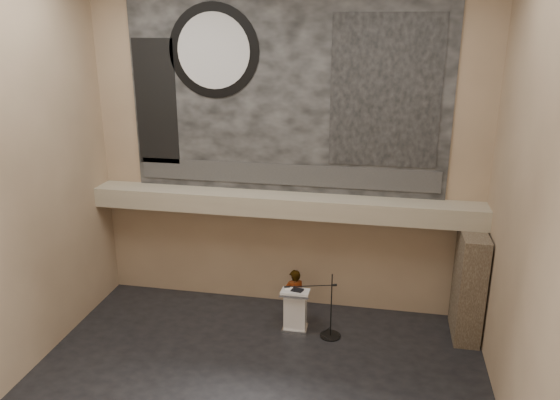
# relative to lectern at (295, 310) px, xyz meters

# --- Properties ---
(floor) EXTENTS (10.00, 10.00, 0.00)m
(floor) POSITION_rel_lectern_xyz_m (-0.51, -2.55, -0.55)
(floor) COLOR black
(floor) RESTS_ON ground
(wall_back) EXTENTS (10.00, 0.02, 8.50)m
(wall_back) POSITION_rel_lectern_xyz_m (-0.51, 1.45, 3.70)
(wall_back) COLOR #8C7258
(wall_back) RESTS_ON floor
(wall_front) EXTENTS (10.00, 0.02, 8.50)m
(wall_front) POSITION_rel_lectern_xyz_m (-0.51, -6.55, 3.70)
(wall_front) COLOR #8C7258
(wall_front) RESTS_ON floor
(wall_left) EXTENTS (0.02, 8.00, 8.50)m
(wall_left) POSITION_rel_lectern_xyz_m (-5.51, -2.55, 3.70)
(wall_left) COLOR #8C7258
(wall_left) RESTS_ON floor
(wall_right) EXTENTS (0.02, 8.00, 8.50)m
(wall_right) POSITION_rel_lectern_xyz_m (4.49, -2.55, 3.70)
(wall_right) COLOR #8C7258
(wall_right) RESTS_ON floor
(soffit) EXTENTS (10.00, 0.80, 0.50)m
(soffit) POSITION_rel_lectern_xyz_m (-0.51, 1.05, 2.40)
(soffit) COLOR gray
(soffit) RESTS_ON wall_back
(sprinkler_left) EXTENTS (0.04, 0.04, 0.06)m
(sprinkler_left) POSITION_rel_lectern_xyz_m (-2.11, 1.00, 2.12)
(sprinkler_left) COLOR #B2893D
(sprinkler_left) RESTS_ON soffit
(sprinkler_right) EXTENTS (0.04, 0.04, 0.06)m
(sprinkler_right) POSITION_rel_lectern_xyz_m (1.39, 1.00, 2.12)
(sprinkler_right) COLOR #B2893D
(sprinkler_right) RESTS_ON soffit
(banner) EXTENTS (8.00, 0.05, 5.00)m
(banner) POSITION_rel_lectern_xyz_m (-0.51, 1.42, 5.15)
(banner) COLOR black
(banner) RESTS_ON wall_back
(banner_text_strip) EXTENTS (7.76, 0.02, 0.55)m
(banner_text_strip) POSITION_rel_lectern_xyz_m (-0.51, 1.38, 3.10)
(banner_text_strip) COLOR #2E2E2E
(banner_text_strip) RESTS_ON banner
(banner_clock_rim) EXTENTS (2.30, 0.02, 2.30)m
(banner_clock_rim) POSITION_rel_lectern_xyz_m (-2.31, 1.38, 6.15)
(banner_clock_rim) COLOR black
(banner_clock_rim) RESTS_ON banner
(banner_clock_face) EXTENTS (1.84, 0.02, 1.84)m
(banner_clock_face) POSITION_rel_lectern_xyz_m (-2.31, 1.36, 6.15)
(banner_clock_face) COLOR silver
(banner_clock_face) RESTS_ON banner
(banner_building_print) EXTENTS (2.60, 0.02, 3.60)m
(banner_building_print) POSITION_rel_lectern_xyz_m (1.89, 1.38, 5.25)
(banner_building_print) COLOR black
(banner_building_print) RESTS_ON banner
(banner_brick_print) EXTENTS (1.10, 0.02, 3.20)m
(banner_brick_print) POSITION_rel_lectern_xyz_m (-3.91, 1.38, 4.85)
(banner_brick_print) COLOR black
(banner_brick_print) RESTS_ON banner
(stone_pier) EXTENTS (0.60, 1.40, 2.70)m
(stone_pier) POSITION_rel_lectern_xyz_m (4.14, 0.60, 0.80)
(stone_pier) COLOR #403427
(stone_pier) RESTS_ON floor
(lectern) EXTENTS (0.69, 0.50, 1.13)m
(lectern) POSITION_rel_lectern_xyz_m (0.00, 0.00, 0.00)
(lectern) COLOR silver
(lectern) RESTS_ON floor
(binder) EXTENTS (0.32, 0.28, 0.04)m
(binder) POSITION_rel_lectern_xyz_m (0.05, -0.02, 0.56)
(binder) COLOR black
(binder) RESTS_ON lectern
(papers) EXTENTS (0.24, 0.32, 0.00)m
(papers) POSITION_rel_lectern_xyz_m (-0.15, -0.02, 0.55)
(papers) COLOR white
(papers) RESTS_ON lectern
(speaker_person) EXTENTS (0.64, 0.54, 1.48)m
(speaker_person) POSITION_rel_lectern_xyz_m (-0.09, 0.34, 0.19)
(speaker_person) COLOR beige
(speaker_person) RESTS_ON floor
(mic_stand) EXTENTS (1.36, 0.58, 1.69)m
(mic_stand) POSITION_rel_lectern_xyz_m (0.87, -0.15, -0.31)
(mic_stand) COLOR black
(mic_stand) RESTS_ON floor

